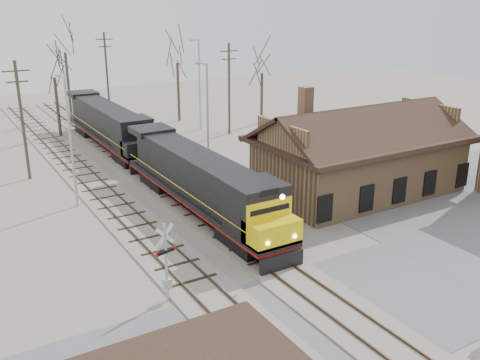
# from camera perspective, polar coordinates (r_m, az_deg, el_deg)

# --- Properties ---
(ground) EXTENTS (140.00, 140.00, 0.00)m
(ground) POSITION_cam_1_polar(r_m,az_deg,el_deg) (25.52, 10.72, -13.87)
(ground) COLOR gray
(ground) RESTS_ON ground
(road) EXTENTS (60.00, 9.00, 0.03)m
(road) POSITION_cam_1_polar(r_m,az_deg,el_deg) (25.51, 10.72, -13.84)
(road) COLOR #5B5B60
(road) RESTS_ON ground
(track_main) EXTENTS (3.40, 90.00, 0.24)m
(track_main) POSITION_cam_1_polar(r_m,az_deg,el_deg) (36.70, -4.83, -2.99)
(track_main) COLOR gray
(track_main) RESTS_ON ground
(track_siding) EXTENTS (3.40, 90.00, 0.24)m
(track_siding) POSITION_cam_1_polar(r_m,az_deg,el_deg) (35.13, -11.44, -4.34)
(track_siding) COLOR gray
(track_siding) RESTS_ON ground
(depot) EXTENTS (15.20, 9.31, 7.90)m
(depot) POSITION_cam_1_polar(r_m,az_deg,el_deg) (40.14, 12.59, 2.07)
(depot) COLOR #98754E
(depot) RESTS_ON ground
(locomotive_lead) EXTENTS (2.85, 19.11, 4.24)m
(locomotive_lead) POSITION_cam_1_polar(r_m,az_deg,el_deg) (34.82, -3.95, -0.39)
(locomotive_lead) COLOR black
(locomotive_lead) RESTS_ON ground
(locomotive_trailing) EXTENTS (2.85, 19.11, 4.01)m
(locomotive_trailing) POSITION_cam_1_polar(r_m,az_deg,el_deg) (52.23, -13.74, 5.62)
(locomotive_trailing) COLOR black
(locomotive_trailing) RESTS_ON ground
(crossbuck_far) EXTENTS (1.12, 0.36, 3.97)m
(crossbuck_far) POSITION_cam_1_polar(r_m,az_deg,el_deg) (25.40, -7.86, -8.99)
(crossbuck_far) COLOR #A5A8AD
(crossbuck_far) RESTS_ON ground
(streetlight_a) EXTENTS (0.25, 2.04, 8.95)m
(streetlight_a) POSITION_cam_1_polar(r_m,az_deg,el_deg) (37.43, -17.71, 4.56)
(streetlight_a) COLOR #A5A8AD
(streetlight_a) RESTS_ON ground
(streetlight_b) EXTENTS (0.25, 2.04, 8.89)m
(streetlight_b) POSITION_cam_1_polar(r_m,az_deg,el_deg) (43.29, -3.56, 7.21)
(streetlight_b) COLOR #A5A8AD
(streetlight_b) RESTS_ON ground
(streetlight_c) EXTENTS (0.25, 2.04, 9.62)m
(streetlight_c) POSITION_cam_1_polar(r_m,az_deg,el_deg) (58.46, -4.40, 10.57)
(streetlight_c) COLOR #A5A8AD
(streetlight_c) RESTS_ON ground
(utility_pole_a) EXTENTS (2.00, 0.24, 9.31)m
(utility_pole_a) POSITION_cam_1_polar(r_m,az_deg,el_deg) (44.67, -22.22, 6.07)
(utility_pole_a) COLOR #382D23
(utility_pole_a) RESTS_ON ground
(utility_pole_b) EXTENTS (2.00, 0.24, 10.11)m
(utility_pole_b) POSITION_cam_1_polar(r_m,az_deg,el_deg) (64.47, -13.99, 10.78)
(utility_pole_b) COLOR #382D23
(utility_pole_b) RESTS_ON ground
(utility_pole_c) EXTENTS (2.00, 0.24, 9.41)m
(utility_pole_c) POSITION_cam_1_polar(r_m,az_deg,el_deg) (56.18, -1.17, 9.85)
(utility_pole_c) COLOR #382D23
(utility_pole_c) RESTS_ON ground
(tree_b) EXTENTS (4.08, 4.08, 10.01)m
(tree_b) POSITION_cam_1_polar(r_m,az_deg,el_deg) (57.67, -19.30, 11.26)
(tree_b) COLOR #382D23
(tree_b) RESTS_ON ground
(tree_c) EXTENTS (5.17, 5.17, 12.66)m
(tree_c) POSITION_cam_1_polar(r_m,az_deg,el_deg) (66.57, -18.27, 13.89)
(tree_c) COLOR #382D23
(tree_c) RESTS_ON ground
(tree_d) EXTENTS (4.46, 4.46, 10.93)m
(tree_d) POSITION_cam_1_polar(r_m,az_deg,el_deg) (62.72, -6.74, 13.29)
(tree_d) COLOR #382D23
(tree_d) RESTS_ON ground
(tree_e) EXTENTS (3.81, 3.81, 9.34)m
(tree_e) POSITION_cam_1_polar(r_m,az_deg,el_deg) (61.15, 2.37, 12.18)
(tree_e) COLOR #382D23
(tree_e) RESTS_ON ground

